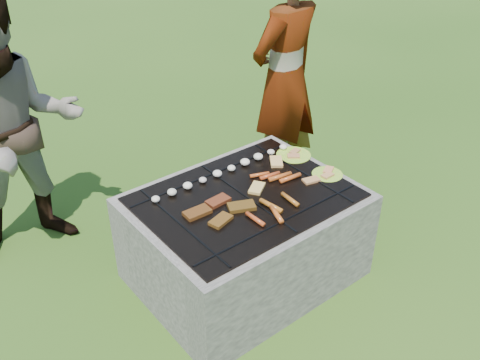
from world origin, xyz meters
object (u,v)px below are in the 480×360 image
(plate_near, at_px, (327,174))
(plate_far, at_px, (294,155))
(cook, at_px, (285,79))
(bystander, at_px, (17,131))
(fire_pit, at_px, (245,240))

(plate_near, bearing_deg, plate_far, 90.22)
(cook, bearing_deg, plate_far, 44.54)
(plate_near, height_order, bystander, bystander)
(plate_far, relative_size, cook, 0.15)
(plate_far, bearing_deg, cook, 53.96)
(plate_far, xyz_separation_m, plate_near, (0.00, -0.31, 0.00))
(plate_near, xyz_separation_m, bystander, (-1.45, 1.28, 0.25))
(fire_pit, xyz_separation_m, plate_far, (0.56, 0.18, 0.33))
(bystander, bearing_deg, plate_far, -24.81)
(plate_near, distance_m, cook, 0.94)
(plate_far, distance_m, cook, 0.69)
(plate_far, relative_size, bystander, 0.15)
(cook, distance_m, bystander, 1.88)
(plate_far, distance_m, bystander, 1.76)
(fire_pit, distance_m, cook, 1.31)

